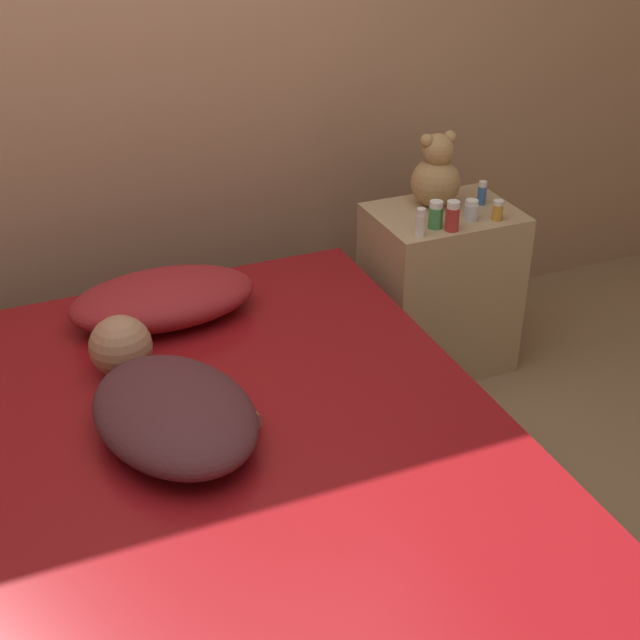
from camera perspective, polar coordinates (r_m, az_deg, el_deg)
The scene contains 13 objects.
ground_plane at distance 2.70m, azimuth -5.97°, elevation -16.68°, with size 12.00×12.00×0.00m, color #937551.
wall_back at distance 3.23m, azimuth -14.74°, elevation 17.38°, with size 8.00×0.06×2.60m.
bed at distance 2.53m, azimuth -6.26°, elevation -12.95°, with size 1.64×2.10×0.49m.
nightstand at distance 3.50m, azimuth 7.64°, elevation 1.97°, with size 0.53×0.40×0.65m.
pillow at distance 2.96m, azimuth -10.00°, elevation 1.35°, with size 0.61×0.35×0.15m.
person_lying at distance 2.45m, azimuth -9.79°, elevation -5.18°, with size 0.50×0.77×0.19m.
teddy_bear at distance 3.36m, azimuth 7.44°, elevation 9.23°, with size 0.18×0.18×0.28m.
bottle_clear at distance 3.28m, azimuth 9.66°, elevation 6.94°, with size 0.05×0.05×0.08m.
bottle_green at distance 3.20m, azimuth 7.41°, elevation 6.69°, with size 0.05×0.05×0.10m.
bottle_white at distance 3.13m, azimuth 6.45°, elevation 6.21°, with size 0.03×0.03×0.10m.
bottle_amber at distance 3.30m, azimuth 11.31°, elevation 6.90°, with size 0.04×0.04×0.07m.
bottle_blue at distance 3.43m, azimuth 10.33°, elevation 8.00°, with size 0.03×0.03×0.09m.
bottle_red at distance 3.18m, azimuth 8.48°, elevation 6.59°, with size 0.05×0.05×0.11m.
Camera 1 is at (-0.46, -1.80, 1.97)m, focal length 50.00 mm.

